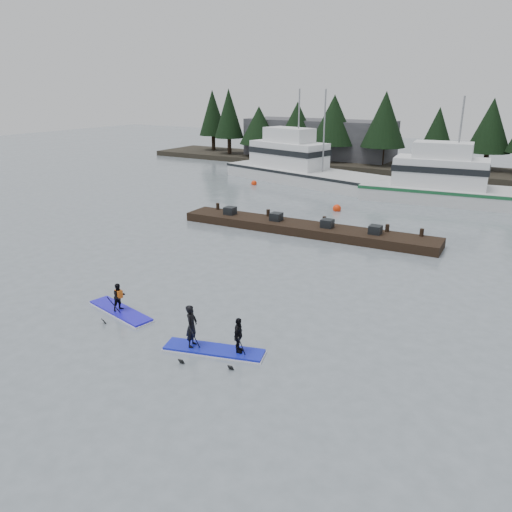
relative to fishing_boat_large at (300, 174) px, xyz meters
The scene contains 11 objects.
ground 31.97m from the fishing_boat_large, 72.21° to the right, with size 160.00×160.00×0.00m, color slate.
far_shore 15.14m from the fishing_boat_large, 49.82° to the left, with size 70.00×8.00×0.60m, color #2D281E.
treeline 15.15m from the fishing_boat_large, 49.82° to the left, with size 60.00×4.00×8.00m, color black, non-canonical shape.
waterfront_building 14.32m from the fishing_boat_large, 107.34° to the left, with size 18.00×6.00×5.00m, color #4C4C51.
fishing_boat_large is the anchor object (origin of this frame).
fishing_boat_medium 15.02m from the fishing_boat_large, ahead, with size 16.03×6.19×9.14m.
floating_dock 18.19m from the fishing_boat_large, 62.67° to the right, with size 16.66×2.22×0.56m, color black.
buoy_b 12.36m from the fishing_boat_large, 50.68° to the right, with size 0.62×0.62×0.62m, color red.
buoy_a 4.87m from the fishing_boat_large, 127.04° to the right, with size 0.53×0.53×0.53m, color red.
paddleboard_solo 31.52m from the fishing_boat_large, 77.05° to the right, with size 3.51×1.52×1.76m.
paddleboard_duo 33.62m from the fishing_boat_large, 68.69° to the right, with size 3.61×1.78×2.12m.
Camera 1 is at (11.67, -13.32, 8.77)m, focal length 35.00 mm.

